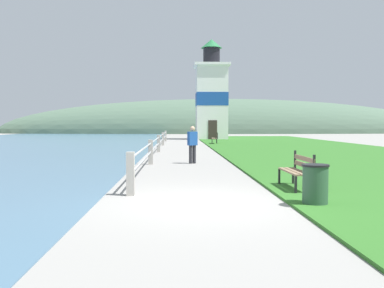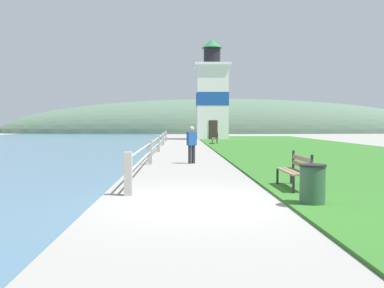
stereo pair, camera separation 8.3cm
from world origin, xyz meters
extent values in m
plane|color=gray|center=(0.00, 0.00, 0.00)|extent=(160.00, 160.00, 0.00)
cube|color=#2D6623|center=(7.71, 18.22, 0.03)|extent=(12.00, 54.65, 0.06)
cube|color=#A8A399|center=(-1.61, 1.00, 0.50)|extent=(0.18, 0.18, 1.00)
cube|color=#A8A399|center=(-1.61, 8.49, 0.50)|extent=(0.18, 0.18, 1.00)
cube|color=#A8A399|center=(-1.61, 15.98, 0.50)|extent=(0.18, 0.18, 1.00)
cube|color=#A8A399|center=(-1.61, 23.48, 0.50)|extent=(0.18, 0.18, 1.00)
cube|color=#A8A399|center=(-1.61, 30.97, 0.50)|extent=(0.18, 0.18, 1.00)
cylinder|color=#B2B2B7|center=(-1.61, 15.98, 0.85)|extent=(0.06, 29.97, 0.06)
cylinder|color=#B2B2B7|center=(-1.61, 15.98, 0.50)|extent=(0.06, 29.97, 0.06)
cube|color=#846B51|center=(2.20, 1.62, 0.47)|extent=(0.12, 1.61, 0.04)
cube|color=#846B51|center=(2.35, 1.62, 0.47)|extent=(0.12, 1.61, 0.04)
cube|color=#846B51|center=(2.49, 1.62, 0.47)|extent=(0.12, 1.61, 0.04)
cube|color=#846B51|center=(2.58, 1.62, 0.79)|extent=(0.06, 1.61, 0.11)
cube|color=#846B51|center=(2.58, 1.62, 0.63)|extent=(0.06, 1.61, 0.11)
cube|color=black|center=(2.16, 0.84, 0.23)|extent=(0.05, 0.05, 0.45)
cube|color=black|center=(2.16, 2.40, 0.23)|extent=(0.05, 0.05, 0.45)
cube|color=black|center=(2.53, 0.84, 0.23)|extent=(0.05, 0.05, 0.45)
cube|color=black|center=(2.53, 2.40, 0.23)|extent=(0.05, 0.05, 0.45)
cube|color=black|center=(2.58, 0.84, 0.70)|extent=(0.05, 0.05, 0.49)
cube|color=black|center=(2.58, 2.40, 0.70)|extent=(0.05, 0.05, 0.49)
cube|color=#846B51|center=(2.31, 25.47, 0.47)|extent=(0.24, 1.73, 0.04)
cube|color=#846B51|center=(2.46, 25.46, 0.47)|extent=(0.24, 1.73, 0.04)
cube|color=#846B51|center=(2.60, 25.45, 0.47)|extent=(0.24, 1.73, 0.04)
cube|color=#846B51|center=(2.69, 25.44, 0.79)|extent=(0.18, 1.72, 0.11)
cube|color=#846B51|center=(2.69, 25.44, 0.63)|extent=(0.18, 1.72, 0.11)
cube|color=black|center=(2.21, 24.64, 0.23)|extent=(0.05, 0.05, 0.45)
cube|color=black|center=(2.34, 26.31, 0.23)|extent=(0.05, 0.05, 0.45)
cube|color=black|center=(2.58, 24.61, 0.23)|extent=(0.05, 0.05, 0.45)
cube|color=black|center=(2.70, 26.28, 0.23)|extent=(0.05, 0.05, 0.45)
cube|color=black|center=(2.63, 24.61, 0.70)|extent=(0.05, 0.05, 0.49)
cube|color=black|center=(2.75, 26.28, 0.70)|extent=(0.05, 0.05, 0.49)
cube|color=white|center=(3.07, 36.14, 3.80)|extent=(3.19, 3.19, 7.60)
cube|color=#194799|center=(3.07, 36.14, 4.18)|extent=(3.23, 3.23, 1.37)
cube|color=white|center=(3.07, 36.14, 7.73)|extent=(3.67, 3.67, 0.25)
cylinder|color=black|center=(3.07, 36.14, 8.69)|extent=(1.76, 1.76, 1.68)
cone|color=#23703D|center=(3.07, 36.14, 9.99)|extent=(2.19, 2.19, 0.92)
cube|color=#332823|center=(3.07, 34.52, 1.00)|extent=(0.90, 0.06, 2.00)
cylinder|color=#28282D|center=(0.01, 8.80, 0.38)|extent=(0.14, 0.14, 0.75)
cylinder|color=#28282D|center=(0.17, 8.88, 0.38)|extent=(0.14, 0.14, 0.75)
cube|color=#1E4C99|center=(0.09, 8.84, 1.04)|extent=(0.43, 0.35, 0.57)
sphere|color=tan|center=(0.09, 8.84, 1.44)|extent=(0.20, 0.20, 0.20)
cylinder|color=#2D5138|center=(2.20, -0.41, 0.40)|extent=(0.50, 0.50, 0.80)
cylinder|color=black|center=(2.20, -0.41, 0.82)|extent=(0.54, 0.54, 0.04)
ellipsoid|color=#4C6651|center=(8.00, 66.43, 0.00)|extent=(80.00, 16.00, 12.00)
camera|label=1|loc=(-0.55, -8.77, 1.65)|focal=40.00mm
camera|label=2|loc=(-0.46, -8.78, 1.65)|focal=40.00mm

